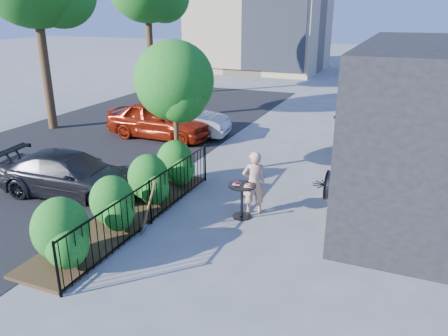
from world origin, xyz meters
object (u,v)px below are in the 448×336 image
at_px(shovel, 148,211).
at_px(car_red, 160,120).
at_px(car_darkgrey, 70,174).
at_px(patio_tree, 176,86).
at_px(woman, 254,183).
at_px(car_silver, 179,119).
at_px(cafe_table, 242,195).

xyz_separation_m(shovel, car_red, (-3.77, 6.95, 0.11)).
bearing_deg(car_darkgrey, shovel, -116.45).
distance_m(patio_tree, woman, 3.59).
height_order(woman, car_silver, woman).
bearing_deg(car_red, car_silver, -38.08).
xyz_separation_m(car_red, car_darkgrey, (0.63, -5.77, -0.14)).
bearing_deg(car_silver, patio_tree, -159.52).
height_order(woman, car_red, woman).
bearing_deg(cafe_table, shovel, -133.93).
distance_m(woman, car_red, 7.41).
bearing_deg(patio_tree, woman, -24.47).
height_order(patio_tree, car_red, patio_tree).
height_order(cafe_table, shovel, shovel).
relative_size(cafe_table, shovel, 0.65).
bearing_deg(cafe_table, woman, 64.86).
bearing_deg(woman, patio_tree, -55.20).
height_order(shovel, car_darkgrey, shovel).
bearing_deg(car_red, patio_tree, -141.12).
height_order(car_silver, car_darkgrey, car_silver).
distance_m(cafe_table, shovel, 2.28).
xyz_separation_m(patio_tree, car_red, (-2.79, 3.70, -2.04)).
bearing_deg(car_darkgrey, woman, -86.38).
xyz_separation_m(shovel, car_darkgrey, (-3.15, 1.17, -0.03)).
distance_m(cafe_table, car_red, 7.54).
relative_size(shovel, car_red, 0.33).
bearing_deg(car_red, woman, -129.99).
distance_m(woman, car_silver, 7.48).
relative_size(patio_tree, woman, 2.50).
xyz_separation_m(woman, car_silver, (-5.02, 5.54, -0.13)).
height_order(patio_tree, car_darkgrey, patio_tree).
distance_m(patio_tree, car_darkgrey, 3.71).
bearing_deg(woman, cafe_table, 34.13).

